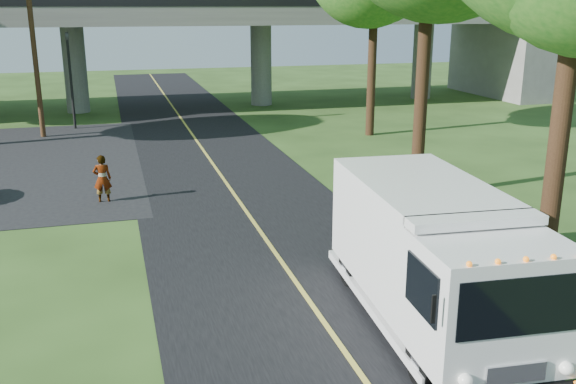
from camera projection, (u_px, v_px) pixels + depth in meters
name	position (u px, v px, depth m)	size (l,w,h in m)	color
ground	(337.00, 342.00, 12.93)	(120.00, 120.00, 0.00)	#294318
road	(239.00, 202.00, 22.18)	(7.00, 90.00, 0.02)	black
lane_line	(239.00, 201.00, 22.17)	(0.12, 90.00, 0.01)	gold
overpass	(170.00, 38.00, 41.26)	(54.00, 10.00, 7.30)	slate
traffic_signal	(70.00, 70.00, 34.54)	(0.18, 0.22, 5.20)	black
utility_pole	(34.00, 46.00, 31.91)	(1.60, 0.26, 9.00)	#472D19
step_van	(433.00, 253.00, 13.29)	(3.06, 7.19, 2.95)	white
pedestrian	(102.00, 179.00, 21.98)	(0.61, 0.40, 1.67)	gray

